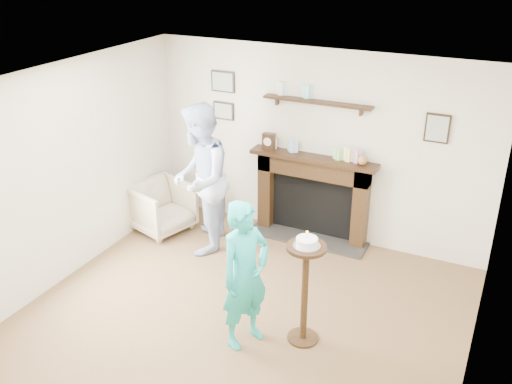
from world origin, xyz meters
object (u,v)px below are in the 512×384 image
at_px(armchair, 163,229).
at_px(pedestal_table, 305,275).
at_px(man, 203,247).
at_px(woman, 246,340).

bearing_deg(armchair, pedestal_table, -100.28).
distance_m(armchair, pedestal_table, 3.03).
height_order(man, woman, man).
distance_m(woman, pedestal_table, 0.95).
bearing_deg(woman, armchair, 75.82).
relative_size(armchair, man, 0.39).
xyz_separation_m(armchair, pedestal_table, (2.61, -1.34, 0.76)).
bearing_deg(woman, man, 66.80).
distance_m(man, woman, 1.96).
bearing_deg(woman, pedestal_table, -39.11).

